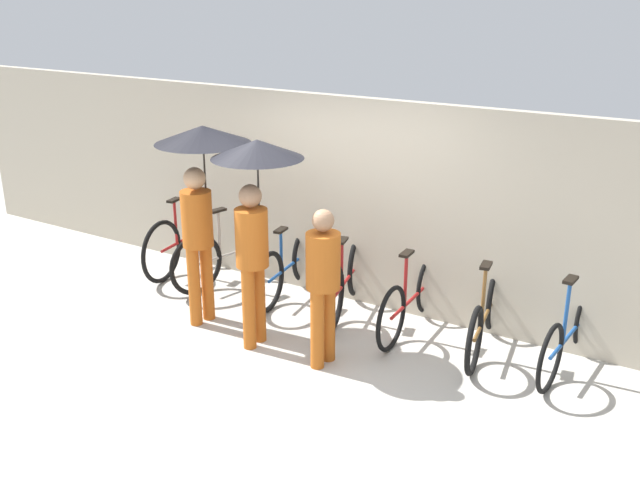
# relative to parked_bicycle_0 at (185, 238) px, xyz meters

# --- Properties ---
(ground_plane) EXTENTS (30.00, 30.00, 0.00)m
(ground_plane) POSITION_rel_parked_bicycle_0_xyz_m (2.38, -1.45, -0.40)
(ground_plane) COLOR #B7B2A8
(back_wall) EXTENTS (12.76, 0.12, 2.31)m
(back_wall) POSITION_rel_parked_bicycle_0_xyz_m (2.38, 0.30, 0.75)
(back_wall) COLOR #B2A893
(back_wall) RESTS_ON ground
(parked_bicycle_0) EXTENTS (0.44, 1.76, 1.03)m
(parked_bicycle_0) POSITION_rel_parked_bicycle_0_xyz_m (0.00, 0.00, 0.00)
(parked_bicycle_0) COLOR black
(parked_bicycle_0) RESTS_ON ground
(parked_bicycle_1) EXTENTS (0.57, 1.77, 1.11)m
(parked_bicycle_1) POSITION_rel_parked_bicycle_0_xyz_m (0.80, -0.04, -0.02)
(parked_bicycle_1) COLOR black
(parked_bicycle_1) RESTS_ON ground
(parked_bicycle_2) EXTENTS (0.44, 1.65, 1.08)m
(parked_bicycle_2) POSITION_rel_parked_bicycle_0_xyz_m (1.59, -0.02, -0.04)
(parked_bicycle_2) COLOR black
(parked_bicycle_2) RESTS_ON ground
(parked_bicycle_3) EXTENTS (0.58, 1.68, 0.99)m
(parked_bicycle_3) POSITION_rel_parked_bicycle_0_xyz_m (2.38, -0.06, -0.02)
(parked_bicycle_3) COLOR black
(parked_bicycle_3) RESTS_ON ground
(parked_bicycle_4) EXTENTS (0.44, 1.69, 1.11)m
(parked_bicycle_4) POSITION_rel_parked_bicycle_0_xyz_m (3.18, -0.08, -0.04)
(parked_bicycle_4) COLOR black
(parked_bicycle_4) RESTS_ON ground
(parked_bicycle_5) EXTENTS (0.46, 1.67, 1.07)m
(parked_bicycle_5) POSITION_rel_parked_bicycle_0_xyz_m (3.97, -0.09, -0.05)
(parked_bicycle_5) COLOR black
(parked_bicycle_5) RESTS_ON ground
(parked_bicycle_6) EXTENTS (0.44, 1.70, 1.06)m
(parked_bicycle_6) POSITION_rel_parked_bicycle_0_xyz_m (4.76, -0.03, -0.05)
(parked_bicycle_6) COLOR black
(parked_bicycle_6) RESTS_ON ground
(pedestrian_leading) EXTENTS (0.98, 0.98, 2.10)m
(pedestrian_leading) POSITION_rel_parked_bicycle_0_xyz_m (1.21, -1.00, 1.23)
(pedestrian_leading) COLOR #B25619
(pedestrian_leading) RESTS_ON ground
(pedestrian_center) EXTENTS (0.88, 0.88, 2.06)m
(pedestrian_center) POSITION_rel_parked_bicycle_0_xyz_m (1.98, -1.13, 1.16)
(pedestrian_center) COLOR #B25619
(pedestrian_center) RESTS_ON ground
(pedestrian_trailing) EXTENTS (0.32, 0.32, 1.54)m
(pedestrian_trailing) POSITION_rel_parked_bicycle_0_xyz_m (2.77, -1.19, 0.49)
(pedestrian_trailing) COLOR #B25619
(pedestrian_trailing) RESTS_ON ground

